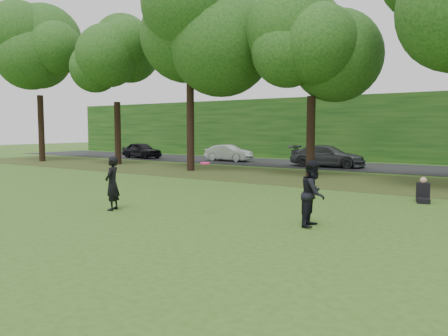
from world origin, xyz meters
name	(u,v)px	position (x,y,z in m)	size (l,w,h in m)	color
ground	(186,242)	(0.00, 0.00, 0.00)	(120.00, 120.00, 0.00)	#31551A
leaf_litter	(363,182)	(0.00, 13.00, 0.01)	(60.00, 7.00, 0.01)	#423A17
street	(402,169)	(0.00, 21.00, 0.01)	(70.00, 7.00, 0.02)	black
far_hedge	(421,128)	(0.00, 27.00, 2.50)	(70.00, 3.00, 5.00)	#113E13
player_left	(112,183)	(-4.17, 1.66, 0.81)	(0.59, 0.39, 1.62)	black
player_right	(313,193)	(1.68, 2.99, 0.83)	(0.81, 0.63, 1.67)	black
parked_cars	(391,158)	(-0.42, 20.04, 0.69)	(40.49, 3.14, 1.38)	black
frisbee	(205,163)	(-1.36, 2.55, 1.49)	(0.35, 0.35, 0.05)	#F7146B
seated_person	(423,193)	(3.31, 8.51, 0.31)	(0.57, 0.80, 0.83)	black
tree_line	(360,9)	(-0.34, 12.94, 7.84)	(55.30, 7.90, 12.31)	black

